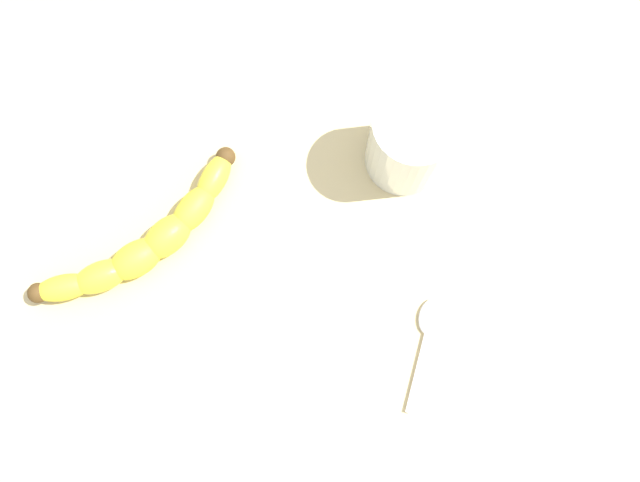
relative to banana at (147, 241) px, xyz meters
The scene contains 4 objects.
wooden_tabletop 12.94cm from the banana, 50.62° to the right, with size 120.00×120.00×3.00cm, color #D5BF84.
banana is the anchor object (origin of this frame).
smoothie_glass 27.13cm from the banana, 41.15° to the right, with size 7.90×7.90×10.11cm.
teaspoon 28.67cm from the banana, 76.57° to the right, with size 11.22×4.11×0.80cm.
Camera 1 is at (-10.76, -11.28, 69.71)cm, focal length 38.20 mm.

